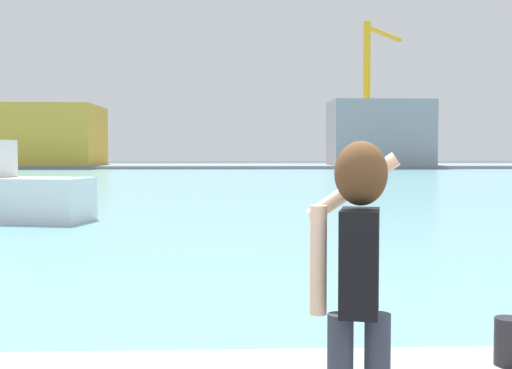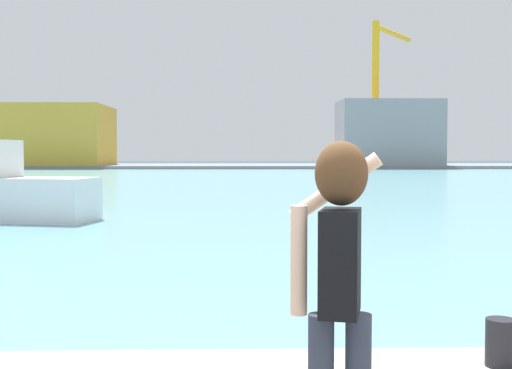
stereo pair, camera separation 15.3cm
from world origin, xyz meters
The scene contains 9 objects.
ground_plane centered at (0.00, 50.00, 0.00)m, with size 220.00×220.00×0.00m, color #334751.
harbor_water centered at (0.00, 52.00, 0.01)m, with size 140.00×100.00×0.02m, color #6BA8B2.
far_shore_dock centered at (0.00, 92.00, 0.21)m, with size 140.00×20.00×0.42m, color gray.
person_photographer centered at (-0.33, -0.14, 1.60)m, with size 0.53×0.57×1.74m.
harbor_bollard centered at (1.19, 1.49, 0.72)m, with size 0.23×0.23×0.38m, color black.
boat_moored centered at (-8.49, 17.97, 0.95)m, with size 6.15×3.19×2.58m.
warehouse_left centered at (-26.25, 89.08, 4.46)m, with size 14.95×13.90×8.08m, color gold.
warehouse_right centered at (19.32, 86.52, 4.75)m, with size 13.26×8.89×8.66m, color gray.
port_crane centered at (19.08, 91.09, 12.58)m, with size 8.06×11.28×19.92m.
Camera 2 is at (-0.86, -3.66, 2.21)m, focal length 47.19 mm.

